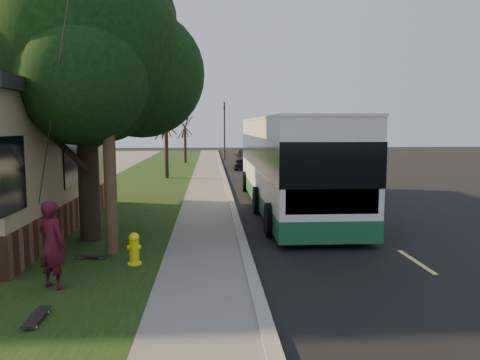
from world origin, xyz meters
name	(u,v)px	position (x,y,z in m)	size (l,w,h in m)	color
ground	(248,265)	(0.00, 0.00, 0.00)	(120.00, 120.00, 0.00)	black
road	(319,198)	(4.00, 10.00, 0.01)	(8.00, 80.00, 0.01)	black
curb	(230,197)	(0.00, 10.00, 0.06)	(0.25, 80.00, 0.12)	gray
sidewalk	(207,198)	(-1.00, 10.00, 0.04)	(2.00, 80.00, 0.08)	slate
grass_verge	(127,199)	(-4.50, 10.00, 0.04)	(5.00, 80.00, 0.07)	black
fire_hydrant	(134,249)	(-2.60, 0.00, 0.43)	(0.32, 0.32, 0.74)	#FFEB0D
utility_pole	(106,66)	(-3.31, 0.99, 4.63)	(2.86, 3.21, 9.07)	#473321
leafy_tree	(87,53)	(-4.17, 2.65, 5.17)	(6.30, 6.00, 7.80)	black
bare_tree_near	(166,144)	(-3.50, 18.00, 2.15)	(1.38, 1.21, 4.31)	black
bare_tree_far	(185,140)	(-3.00, 30.00, 2.00)	(1.38, 1.21, 4.03)	black
traffic_signal	(224,127)	(0.50, 34.00, 3.16)	(0.18, 0.22, 5.50)	#2D2D30
transit_bus	(290,160)	(2.23, 7.51, 1.88)	(3.01, 13.03, 3.52)	silver
skateboarder	(52,244)	(-3.92, -1.47, 0.93)	(0.63, 0.41, 1.73)	#450D1A
skateboard_main	(37,317)	(-3.69, -3.04, 0.13)	(0.24, 0.86, 0.08)	black
skateboard_spare	(92,256)	(-3.69, 0.54, 0.12)	(0.75, 0.30, 0.07)	black
dumpster	(23,193)	(-8.04, 7.75, 0.66)	(1.60, 1.38, 1.23)	black
distant_car	(247,158)	(1.88, 24.65, 0.83)	(1.95, 4.86, 1.66)	black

